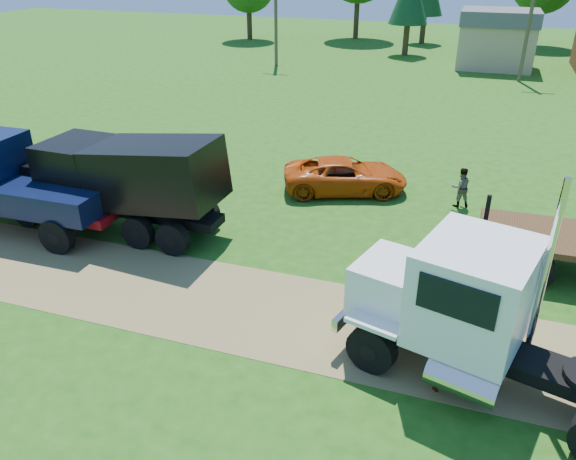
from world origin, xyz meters
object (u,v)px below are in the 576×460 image
(white_semi_tractor, at_px, (474,313))
(spectator_a, at_px, (444,361))
(orange_pickup, at_px, (345,175))
(black_dump_truck, at_px, (120,177))
(navy_truck, at_px, (4,183))

(white_semi_tractor, relative_size, spectator_a, 5.44)
(orange_pickup, height_order, spectator_a, spectator_a)
(black_dump_truck, bearing_deg, white_semi_tractor, -16.85)
(black_dump_truck, xyz_separation_m, navy_truck, (-4.14, -1.20, -0.29))
(spectator_a, bearing_deg, navy_truck, 118.99)
(black_dump_truck, xyz_separation_m, spectator_a, (11.85, -4.93, -1.20))
(white_semi_tractor, bearing_deg, navy_truck, -174.72)
(spectator_a, bearing_deg, orange_pickup, 66.66)
(orange_pickup, bearing_deg, black_dump_truck, 111.43)
(white_semi_tractor, xyz_separation_m, spectator_a, (-0.49, -0.76, -0.97))
(white_semi_tractor, relative_size, orange_pickup, 1.70)
(white_semi_tractor, bearing_deg, black_dump_truck, 176.82)
(orange_pickup, distance_m, spectator_a, 12.06)
(navy_truck, relative_size, orange_pickup, 1.52)
(white_semi_tractor, xyz_separation_m, black_dump_truck, (-12.33, 4.18, 0.24))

